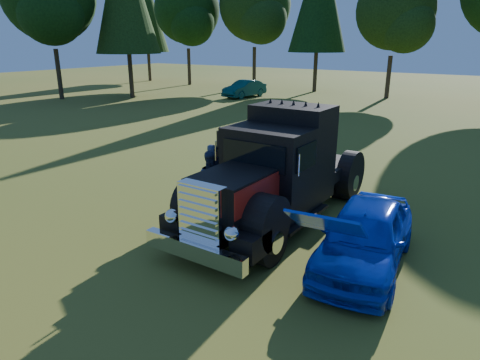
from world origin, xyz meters
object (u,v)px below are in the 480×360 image
diamond_t_truck (275,176)px  distant_teal_car (244,89)px  hotrod_coupe (365,236)px  spectator_far (213,184)px  spectator_near (215,176)px

diamond_t_truck → distant_teal_car: size_ratio=1.68×
hotrod_coupe → spectator_far: hotrod_coupe is taller
hotrod_coupe → diamond_t_truck: bearing=159.5°
hotrod_coupe → spectator_far: (-4.35, 0.44, 0.21)m
diamond_t_truck → hotrod_coupe: diamond_t_truck is taller
spectator_near → distant_teal_car: bearing=36.0°
spectator_far → distant_teal_car: spectator_far is taller
hotrod_coupe → spectator_near: (-4.76, 1.06, 0.21)m
diamond_t_truck → distant_teal_car: (-15.02, 21.38, -0.58)m
spectator_far → distant_teal_car: size_ratio=0.43×
hotrod_coupe → spectator_far: size_ratio=2.37×
hotrod_coupe → spectator_far: 4.38m
diamond_t_truck → spectator_far: (-1.59, -0.59, -0.36)m
diamond_t_truck → hotrod_coupe: size_ratio=1.64×
spectator_near → spectator_far: 0.74m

